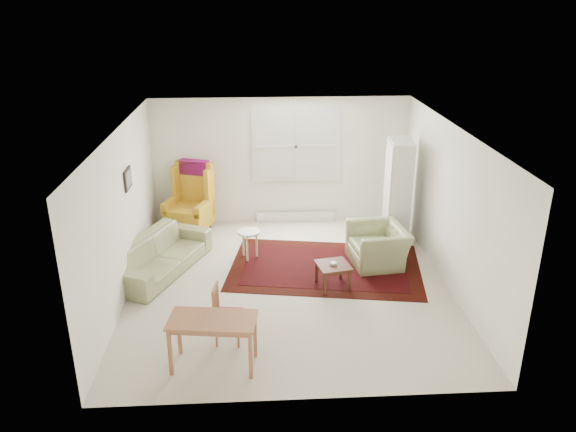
{
  "coord_description": "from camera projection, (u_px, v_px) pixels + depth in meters",
  "views": [
    {
      "loc": [
        -0.49,
        -7.92,
        4.33
      ],
      "look_at": [
        0.0,
        0.3,
        1.05
      ],
      "focal_mm": 35.0,
      "sensor_mm": 36.0,
      "label": 1
    }
  ],
  "objects": [
    {
      "name": "room",
      "position": [
        290.0,
        206.0,
        8.71
      ],
      "size": [
        5.04,
        5.54,
        2.51
      ],
      "color": "beige",
      "rests_on": "ground"
    },
    {
      "name": "wingback_chair",
      "position": [
        188.0,
        199.0,
        10.69
      ],
      "size": [
        1.01,
        1.04,
        1.35
      ],
      "primitive_type": null,
      "rotation": [
        0.0,
        0.0,
        -0.34
      ],
      "color": "gold",
      "rests_on": "ground"
    },
    {
      "name": "sofa",
      "position": [
        160.0,
        248.0,
        9.23
      ],
      "size": [
        1.6,
        2.27,
        0.85
      ],
      "primitive_type": "imported",
      "rotation": [
        0.0,
        0.0,
        1.16
      ],
      "color": "#878E5E",
      "rests_on": "ground"
    },
    {
      "name": "stool",
      "position": [
        249.0,
        245.0,
        9.75
      ],
      "size": [
        0.48,
        0.48,
        0.52
      ],
      "primitive_type": null,
      "rotation": [
        0.0,
        0.0,
        0.28
      ],
      "color": "white",
      "rests_on": "ground"
    },
    {
      "name": "desk_chair",
      "position": [
        229.0,
        314.0,
        7.36
      ],
      "size": [
        0.4,
        0.4,
        0.82
      ],
      "primitive_type": null,
      "rotation": [
        0.0,
        0.0,
        1.44
      ],
      "color": "#A36442",
      "rests_on": "ground"
    },
    {
      "name": "desk",
      "position": [
        214.0,
        342.0,
        6.89
      ],
      "size": [
        1.12,
        0.66,
        0.67
      ],
      "primitive_type": null,
      "rotation": [
        0.0,
        0.0,
        -0.13
      ],
      "color": "#A36442",
      "rests_on": "ground"
    },
    {
      "name": "coffee_table",
      "position": [
        333.0,
        276.0,
        8.81
      ],
      "size": [
        0.58,
        0.58,
        0.4
      ],
      "primitive_type": null,
      "rotation": [
        0.0,
        0.0,
        0.2
      ],
      "color": "#431E14",
      "rests_on": "ground"
    },
    {
      "name": "rug",
      "position": [
        325.0,
        267.0,
        9.51
      ],
      "size": [
        3.47,
        2.53,
        0.03
      ],
      "primitive_type": null,
      "rotation": [
        0.0,
        0.0,
        -0.16
      ],
      "color": "black",
      "rests_on": "ground"
    },
    {
      "name": "armchair",
      "position": [
        378.0,
        242.0,
        9.53
      ],
      "size": [
        1.0,
        1.12,
        0.79
      ],
      "primitive_type": "imported",
      "rotation": [
        0.0,
        0.0,
        -1.45
      ],
      "color": "#878E5E",
      "rests_on": "ground"
    },
    {
      "name": "cabinet",
      "position": [
        398.0,
        191.0,
        10.26
      ],
      "size": [
        0.46,
        0.79,
        1.91
      ],
      "primitive_type": null,
      "rotation": [
        0.0,
        0.0,
        -0.09
      ],
      "color": "silver",
      "rests_on": "ground"
    }
  ]
}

